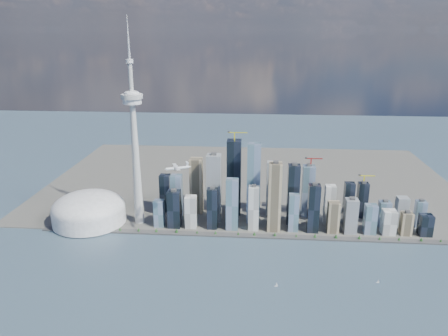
# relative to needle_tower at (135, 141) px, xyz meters

# --- Properties ---
(ground) EXTENTS (4000.00, 4000.00, 0.00)m
(ground) POSITION_rel_needle_tower_xyz_m (300.00, -310.00, -235.84)
(ground) COLOR #2E4050
(ground) RESTS_ON ground
(seawall) EXTENTS (1100.00, 22.00, 4.00)m
(seawall) POSITION_rel_needle_tower_xyz_m (300.00, -60.00, -233.84)
(seawall) COLOR #383838
(seawall) RESTS_ON ground
(land) EXTENTS (1400.00, 900.00, 3.00)m
(land) POSITION_rel_needle_tower_xyz_m (300.00, 390.00, -234.34)
(land) COLOR #4C4C47
(land) RESTS_ON ground
(shoreline_trees) EXTENTS (960.53, 7.20, 8.80)m
(shoreline_trees) POSITION_rel_needle_tower_xyz_m (300.00, -60.00, -227.06)
(shoreline_trees) COLOR #3F2D1E
(shoreline_trees) RESTS_ON seawall
(skyscraper_cluster) EXTENTS (736.00, 142.00, 246.33)m
(skyscraper_cluster) POSITION_rel_needle_tower_xyz_m (359.62, 26.82, -159.65)
(skyscraper_cluster) COLOR black
(skyscraper_cluster) RESTS_ON land
(needle_tower) EXTENTS (56.00, 56.00, 550.50)m
(needle_tower) POSITION_rel_needle_tower_xyz_m (0.00, 0.00, 0.00)
(needle_tower) COLOR #ACABA7
(needle_tower) RESTS_ON land
(dome_stadium) EXTENTS (200.00, 200.00, 86.00)m
(dome_stadium) POSITION_rel_needle_tower_xyz_m (-140.00, -10.00, -196.40)
(dome_stadium) COLOR silver
(dome_stadium) RESTS_ON land
(airplane) EXTENTS (61.36, 55.02, 15.62)m
(airplane) POSITION_rel_needle_tower_xyz_m (133.76, -111.15, -34.34)
(airplane) COLOR white
(airplane) RESTS_ON ground
(sailboat_west) EXTENTS (7.63, 2.04, 10.65)m
(sailboat_west) POSITION_rel_needle_tower_xyz_m (371.02, -289.55, -232.42)
(sailboat_west) COLOR white
(sailboat_west) RESTS_ON ground
(sailboat_east) EXTENTS (6.31, 2.14, 8.73)m
(sailboat_east) POSITION_rel_needle_tower_xyz_m (589.18, -258.31, -233.04)
(sailboat_east) COLOR white
(sailboat_east) RESTS_ON ground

